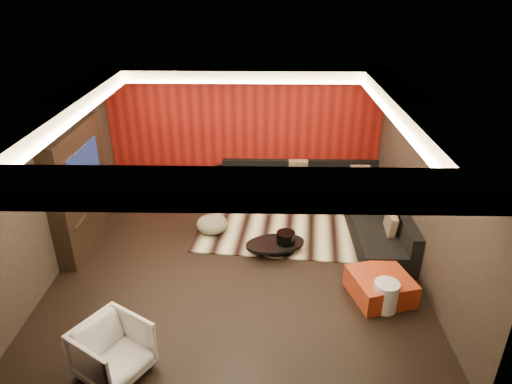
{
  "coord_description": "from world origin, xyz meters",
  "views": [
    {
      "loc": [
        0.45,
        -6.65,
        4.58
      ],
      "look_at": [
        0.3,
        0.6,
        1.05
      ],
      "focal_mm": 32.0,
      "sensor_mm": 36.0,
      "label": 1
    }
  ],
  "objects_px": {
    "white_side_table": "(385,296)",
    "armchair": "(113,351)",
    "drum_stool": "(286,242)",
    "sectional_sofa": "(326,200)",
    "orange_ottoman": "(380,286)",
    "coffee_table": "(275,247)"
  },
  "relations": [
    {
      "from": "white_side_table",
      "to": "orange_ottoman",
      "type": "bearing_deg",
      "value": 91.48
    },
    {
      "from": "coffee_table",
      "to": "white_side_table",
      "type": "xyz_separation_m",
      "value": [
        1.61,
        -1.49,
        0.12
      ]
    },
    {
      "from": "armchair",
      "to": "sectional_sofa",
      "type": "relative_size",
      "value": 0.22
    },
    {
      "from": "white_side_table",
      "to": "sectional_sofa",
      "type": "relative_size",
      "value": 0.13
    },
    {
      "from": "orange_ottoman",
      "to": "coffee_table",
      "type": "bearing_deg",
      "value": 143.18
    },
    {
      "from": "coffee_table",
      "to": "drum_stool",
      "type": "relative_size",
      "value": 2.73
    },
    {
      "from": "white_side_table",
      "to": "armchair",
      "type": "bearing_deg",
      "value": -160.57
    },
    {
      "from": "coffee_table",
      "to": "white_side_table",
      "type": "bearing_deg",
      "value": -42.78
    },
    {
      "from": "coffee_table",
      "to": "drum_stool",
      "type": "xyz_separation_m",
      "value": [
        0.19,
        0.0,
        0.11
      ]
    },
    {
      "from": "drum_stool",
      "to": "coffee_table",
      "type": "bearing_deg",
      "value": 180.0
    },
    {
      "from": "drum_stool",
      "to": "white_side_table",
      "type": "height_order",
      "value": "white_side_table"
    },
    {
      "from": "sectional_sofa",
      "to": "drum_stool",
      "type": "bearing_deg",
      "value": -119.56
    },
    {
      "from": "white_side_table",
      "to": "sectional_sofa",
      "type": "distance_m",
      "value": 3.12
    },
    {
      "from": "coffee_table",
      "to": "armchair",
      "type": "distance_m",
      "value": 3.47
    },
    {
      "from": "armchair",
      "to": "sectional_sofa",
      "type": "bearing_deg",
      "value": -3.63
    },
    {
      "from": "white_side_table",
      "to": "orange_ottoman",
      "type": "relative_size",
      "value": 0.55
    },
    {
      "from": "drum_stool",
      "to": "white_side_table",
      "type": "relative_size",
      "value": 0.84
    },
    {
      "from": "white_side_table",
      "to": "armchair",
      "type": "xyz_separation_m",
      "value": [
        -3.66,
        -1.29,
        0.13
      ]
    },
    {
      "from": "coffee_table",
      "to": "white_side_table",
      "type": "relative_size",
      "value": 2.3
    },
    {
      "from": "drum_stool",
      "to": "armchair",
      "type": "relative_size",
      "value": 0.49
    },
    {
      "from": "coffee_table",
      "to": "sectional_sofa",
      "type": "height_order",
      "value": "sectional_sofa"
    },
    {
      "from": "armchair",
      "to": "orange_ottoman",
      "type": "bearing_deg",
      "value": -34.54
    }
  ]
}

